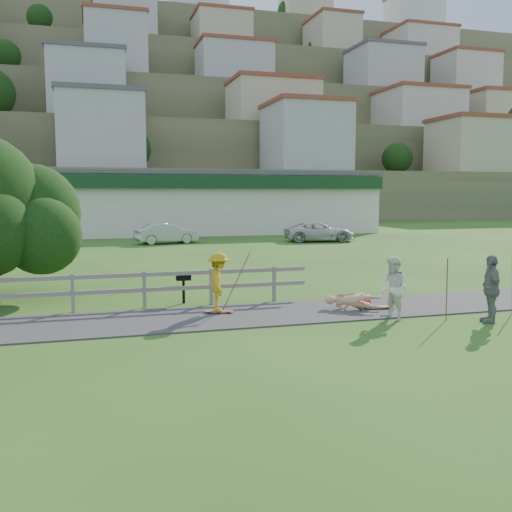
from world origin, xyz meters
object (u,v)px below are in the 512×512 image
Objects in this scene: spectator_b at (491,289)px; car_white at (320,232)px; skater_rider at (219,285)px; car_silver at (166,233)px; skater_fallen at (352,301)px; spectator_a at (394,289)px; bbq at (184,288)px.

spectator_b is 24.93m from car_white.
skater_rider is 22.86m from car_silver.
skater_fallen is 0.92× the size of spectator_a.
skater_fallen is 23.49m from car_white.
spectator_b is (2.29, -0.95, 0.04)m from spectator_a.
car_white is (7.60, 23.41, -0.18)m from spectator_a.
skater_rider is 2.03m from bbq.
spectator_b is 0.43× the size of car_silver.
bbq is at bearing 162.97° from car_silver.
skater_rider is 1.04× the size of skater_fallen.
spectator_b is at bearing 174.80° from car_white.
skater_rider is at bearing -94.27° from spectator_b.
car_white is (8.13, 22.04, 0.38)m from skater_fallen.
spectator_b is 26.25m from car_silver.
spectator_a is 24.96m from car_silver.
bbq is (-4.47, 2.49, 0.19)m from skater_fallen.
skater_rider is at bearing 112.75° from skater_fallen.
spectator_b reaches higher than skater_fallen.
car_white is (11.91, 21.42, -0.15)m from skater_rider.
car_white is at bearing -17.04° from skater_rider.
spectator_b reaches higher than spectator_a.
car_white is at bearing -108.70° from car_silver.
spectator_a is 2.48m from spectator_b.
skater_fallen is 23.54m from car_silver.
skater_fallen is 5.12m from bbq.
skater_rider reaches higher than bbq.
spectator_a is at bearing -35.09° from bbq.
car_silver is 21.04m from bbq.
skater_rider reaches higher than car_silver.
spectator_a reaches higher than bbq.
car_silver is at bearing 86.72° from bbq.
spectator_a is 0.35× the size of car_white.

